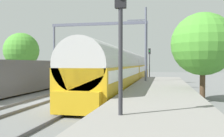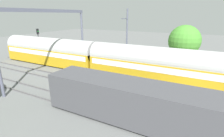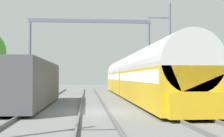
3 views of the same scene
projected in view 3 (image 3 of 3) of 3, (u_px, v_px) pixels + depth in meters
The scene contains 11 objects.
ground at pixel (93, 112), 16.85m from camera, with size 120.00×120.00×0.00m, color slate.
track_far_west at pixel (15, 111), 16.52m from camera, with size 1.52×60.00×0.16m.
track_west at pixel (93, 110), 16.85m from camera, with size 1.52×60.00×0.16m.
track_east at pixel (169, 110), 17.18m from camera, with size 1.52×60.00×0.16m.
platform at pixel (221, 100), 19.49m from camera, with size 4.40×28.00×0.90m.
passenger_train at pixel (135, 76), 29.18m from camera, with size 2.93×32.85×3.82m.
freight_car at pixel (28, 83), 20.11m from camera, with size 2.80×13.00×2.70m.
person_crossing at pixel (139, 85), 34.07m from camera, with size 0.45×0.45×1.73m.
railway_signal_far at pixel (135, 67), 42.03m from camera, with size 0.36×0.30×5.00m.
catenary_gantry at pixel (90, 41), 32.43m from camera, with size 12.65×0.28×7.86m.
catenary_pole_east_mid at pixel (169, 50), 26.07m from camera, with size 1.90×0.20×8.00m.
Camera 3 is at (-0.37, -16.93, 1.86)m, focal length 50.42 mm.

